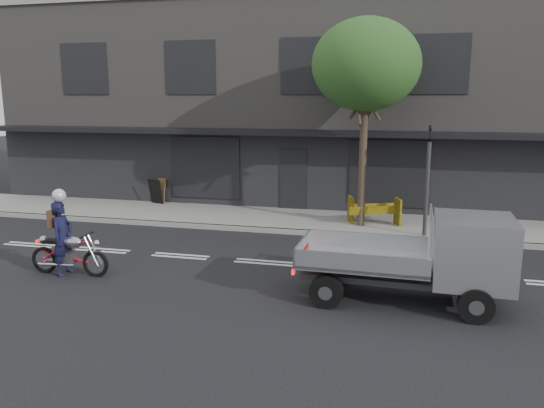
{
  "coord_description": "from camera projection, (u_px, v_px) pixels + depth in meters",
  "views": [
    {
      "loc": [
        3.39,
        -13.04,
        4.32
      ],
      "look_at": [
        0.09,
        0.5,
        1.49
      ],
      "focal_mm": 35.0,
      "sensor_mm": 36.0,
      "label": 1
    }
  ],
  "objects": [
    {
      "name": "building_main",
      "position": [
        327.0,
        104.0,
        24.02
      ],
      "size": [
        26.0,
        10.0,
        8.0
      ],
      "primitive_type": "cube",
      "color": "slate",
      "rests_on": "ground"
    },
    {
      "name": "construction_barrier",
      "position": [
        374.0,
        211.0,
        17.42
      ],
      "size": [
        1.79,
        1.23,
        0.93
      ],
      "primitive_type": null,
      "rotation": [
        0.0,
        0.0,
        0.38
      ],
      "color": "#E0BA0B",
      "rests_on": "sidewalk"
    },
    {
      "name": "ground",
      "position": [
        264.0,
        262.0,
        14.06
      ],
      "size": [
        80.0,
        80.0,
        0.0
      ],
      "primitive_type": "plane",
      "color": "black",
      "rests_on": "ground"
    },
    {
      "name": "sandwich_board",
      "position": [
        156.0,
        191.0,
        20.94
      ],
      "size": [
        0.72,
        0.59,
        0.98
      ],
      "primitive_type": null,
      "rotation": [
        0.0,
        0.0,
        -0.32
      ],
      "color": "black",
      "rests_on": "sidewalk"
    },
    {
      "name": "motorcycle",
      "position": [
        69.0,
        253.0,
        13.01
      ],
      "size": [
        2.09,
        0.61,
        1.08
      ],
      "rotation": [
        0.0,
        0.0,
        0.02
      ],
      "color": "black",
      "rests_on": "ground"
    },
    {
      "name": "street_tree",
      "position": [
        366.0,
        65.0,
        16.5
      ],
      "size": [
        3.4,
        3.4,
        6.74
      ],
      "color": "#382B21",
      "rests_on": "ground"
    },
    {
      "name": "sidewalk",
      "position": [
        298.0,
        220.0,
        18.52
      ],
      "size": [
        32.0,
        3.2,
        0.15
      ],
      "primitive_type": "cube",
      "color": "gray",
      "rests_on": "ground"
    },
    {
      "name": "flatbed_ute",
      "position": [
        452.0,
        253.0,
        10.95
      ],
      "size": [
        4.39,
        1.91,
        2.01
      ],
      "rotation": [
        0.0,
        0.0,
        -0.03
      ],
      "color": "black",
      "rests_on": "ground"
    },
    {
      "name": "kerb",
      "position": [
        289.0,
        231.0,
        17.0
      ],
      "size": [
        32.0,
        0.2,
        0.15
      ],
      "primitive_type": "cube",
      "color": "gray",
      "rests_on": "ground"
    },
    {
      "name": "rider",
      "position": [
        62.0,
        238.0,
        12.97
      ],
      "size": [
        0.45,
        0.68,
        1.83
      ],
      "primitive_type": "imported",
      "rotation": [
        0.0,
        0.0,
        1.59
      ],
      "color": "black",
      "rests_on": "ground"
    },
    {
      "name": "traffic_light_pole",
      "position": [
        427.0,
        187.0,
        15.94
      ],
      "size": [
        0.12,
        0.12,
        3.5
      ],
      "color": "#2D2D30",
      "rests_on": "ground"
    }
  ]
}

